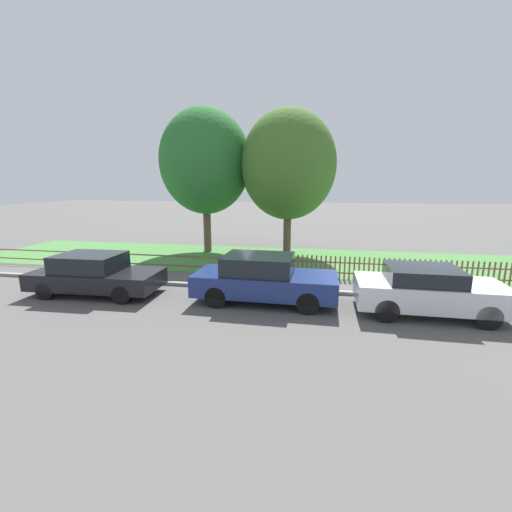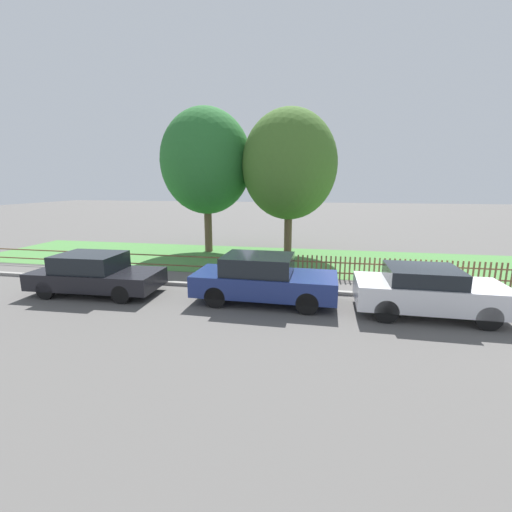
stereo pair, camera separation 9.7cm
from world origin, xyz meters
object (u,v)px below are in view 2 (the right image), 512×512
(parked_car_black_saloon, at_px, (263,279))
(parked_car_navy_estate, at_px, (427,290))
(parked_car_silver_hatchback, at_px, (95,274))
(tree_nearest_kerb, at_px, (206,162))
(covered_motorcycle, at_px, (256,264))
(tree_behind_motorcycle, at_px, (289,165))

(parked_car_black_saloon, relative_size, parked_car_navy_estate, 1.11)
(parked_car_silver_hatchback, distance_m, tree_nearest_kerb, 9.06)
(parked_car_silver_hatchback, bearing_deg, parked_car_black_saloon, 0.61)
(parked_car_black_saloon, distance_m, parked_car_navy_estate, 4.78)
(parked_car_silver_hatchback, height_order, covered_motorcycle, parked_car_silver_hatchback)
(parked_car_navy_estate, distance_m, tree_behind_motorcycle, 9.84)
(tree_behind_motorcycle, bearing_deg, tree_nearest_kerb, 177.37)
(parked_car_silver_hatchback, height_order, tree_nearest_kerb, tree_nearest_kerb)
(covered_motorcycle, distance_m, tree_nearest_kerb, 7.78)
(covered_motorcycle, bearing_deg, tree_nearest_kerb, 126.76)
(parked_car_black_saloon, relative_size, covered_motorcycle, 2.41)
(parked_car_navy_estate, distance_m, tree_nearest_kerb, 12.78)
(parked_car_black_saloon, relative_size, tree_behind_motorcycle, 0.61)
(parked_car_navy_estate, xyz_separation_m, tree_behind_motorcycle, (-4.74, 7.69, 3.90))
(covered_motorcycle, xyz_separation_m, tree_nearest_kerb, (-3.74, 5.41, 4.17))
(covered_motorcycle, height_order, tree_behind_motorcycle, tree_behind_motorcycle)
(parked_car_black_saloon, xyz_separation_m, tree_nearest_kerb, (-4.39, 7.68, 4.09))
(parked_car_black_saloon, relative_size, tree_nearest_kerb, 0.59)
(parked_car_silver_hatchback, distance_m, tree_behind_motorcycle, 10.44)
(parked_car_black_saloon, height_order, parked_car_navy_estate, parked_car_black_saloon)
(parked_car_silver_hatchback, relative_size, tree_nearest_kerb, 0.57)
(parked_car_navy_estate, relative_size, covered_motorcycle, 2.16)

